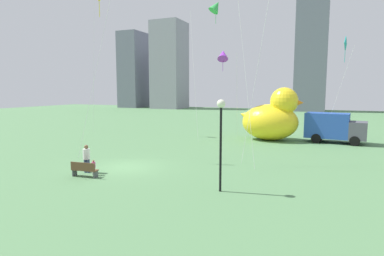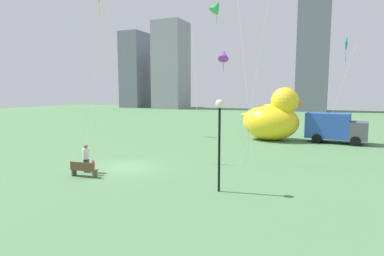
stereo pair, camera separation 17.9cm
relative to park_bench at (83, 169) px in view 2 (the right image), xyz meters
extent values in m
plane|color=#558453|center=(0.92, 3.02, -0.47)|extent=(140.00, 140.00, 0.00)
cube|color=brown|center=(-0.01, 0.08, -0.05)|extent=(1.65, 0.60, 0.06)
cube|color=brown|center=(0.01, -0.12, 0.20)|extent=(1.61, 0.21, 0.45)
cube|color=#47474C|center=(-0.73, 0.01, -0.28)|extent=(0.11, 0.38, 0.39)
cube|color=#47474C|center=(0.72, 0.15, -0.28)|extent=(0.11, 0.38, 0.39)
cylinder|color=#38476B|center=(-0.68, 0.90, -0.05)|extent=(0.19, 0.19, 0.85)
cylinder|color=#38476B|center=(-0.47, 0.90, -0.05)|extent=(0.19, 0.19, 0.85)
cylinder|color=white|center=(-0.58, 0.90, 0.70)|extent=(0.43, 0.43, 0.64)
sphere|color=brown|center=(-0.58, 0.90, 1.14)|extent=(0.25, 0.25, 0.25)
cylinder|color=silver|center=(0.17, 0.57, -0.24)|extent=(0.11, 0.11, 0.46)
cylinder|color=silver|center=(0.28, 0.57, -0.24)|extent=(0.11, 0.11, 0.46)
cylinder|color=#D85999|center=(0.22, 0.57, 0.16)|extent=(0.23, 0.23, 0.35)
sphere|color=#A87C5B|center=(0.22, 0.57, 0.40)|extent=(0.13, 0.13, 0.13)
ellipsoid|color=yellow|center=(7.66, 18.38, 1.35)|extent=(5.59, 4.13, 3.65)
sphere|color=yellow|center=(9.00, 18.38, 3.50)|extent=(2.72, 2.72, 2.72)
cone|color=orange|center=(10.22, 18.38, 3.37)|extent=(1.22, 1.22, 1.22)
cone|color=yellow|center=(5.23, 18.38, 1.96)|extent=(1.67, 1.46, 1.75)
cylinder|color=black|center=(8.16, 0.61, 1.66)|extent=(0.12, 0.12, 4.26)
sphere|color=#EAEACC|center=(8.16, 0.61, 3.95)|extent=(0.42, 0.42, 0.42)
cube|color=#264CA5|center=(13.01, 19.18, 1.18)|extent=(4.13, 2.70, 2.40)
cube|color=#4C4C56|center=(15.71, 18.89, 0.82)|extent=(1.75, 2.45, 1.68)
cylinder|color=black|center=(15.51, 18.91, -0.02)|extent=(1.15, 2.48, 0.90)
cylinder|color=black|center=(12.22, 19.26, -0.02)|extent=(1.15, 2.48, 0.90)
cube|color=slate|center=(-39.08, 65.83, 10.18)|extent=(6.15, 9.50, 21.30)
cube|color=gray|center=(-27.08, 64.39, 11.12)|extent=(8.00, 8.38, 23.18)
cube|color=slate|center=(8.92, 67.95, 14.83)|extent=(7.05, 8.12, 30.61)
cylinder|color=silver|center=(4.27, 18.08, 3.86)|extent=(0.64, 2.96, 8.68)
cone|color=purple|center=(2.80, 17.77, 8.20)|extent=(1.46, 1.76, 1.53)
cylinder|color=purple|center=(2.80, 17.77, 7.30)|extent=(0.04, 0.04, 1.60)
cylinder|color=silver|center=(-3.48, 5.36, 5.49)|extent=(1.46, 2.55, 11.92)
cylinder|color=yellow|center=(-2.22, 4.64, 10.55)|extent=(0.04, 0.04, 1.60)
cylinder|color=silver|center=(0.10, 16.50, 6.30)|extent=(2.52, 3.82, 13.55)
cone|color=green|center=(2.00, 17.74, 13.07)|extent=(1.87, 1.81, 1.52)
cylinder|color=green|center=(2.00, 17.74, 12.17)|extent=(0.04, 0.04, 1.60)
cylinder|color=silver|center=(8.56, 7.38, 6.41)|extent=(1.86, 0.94, 13.77)
cylinder|color=silver|center=(-12.37, 16.10, 9.16)|extent=(1.90, 0.94, 19.26)
cylinder|color=silver|center=(13.83, 19.75, 4.17)|extent=(2.51, 0.79, 9.30)
cube|color=teal|center=(14.22, 18.51, 8.82)|extent=(0.28, 1.26, 1.27)
cylinder|color=teal|center=(14.22, 18.51, 7.92)|extent=(0.04, 0.04, 1.60)
cylinder|color=silver|center=(7.52, 7.46, 7.00)|extent=(2.64, 3.42, 14.96)
camera|label=1|loc=(12.94, -14.32, 4.63)|focal=29.85mm
camera|label=2|loc=(13.11, -14.25, 4.63)|focal=29.85mm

